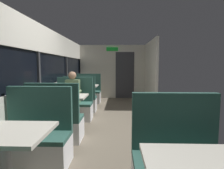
# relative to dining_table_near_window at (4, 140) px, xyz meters

# --- Properties ---
(ground_plane) EXTENTS (3.30, 9.20, 0.02)m
(ground_plane) POSITION_rel_dining_table_near_window_xyz_m (0.89, 2.09, -0.65)
(ground_plane) COLOR #665B4C
(carriage_window_panel_left) EXTENTS (0.09, 8.48, 2.30)m
(carriage_window_panel_left) POSITION_rel_dining_table_near_window_xyz_m (-0.56, 2.09, 0.47)
(carriage_window_panel_left) COLOR beige
(carriage_window_panel_left) RESTS_ON ground_plane
(carriage_end_bulkhead) EXTENTS (2.90, 0.11, 2.30)m
(carriage_end_bulkhead) POSITION_rel_dining_table_near_window_xyz_m (0.95, 6.28, 0.50)
(carriage_end_bulkhead) COLOR beige
(carriage_end_bulkhead) RESTS_ON ground_plane
(carriage_aisle_panel_right) EXTENTS (0.08, 2.40, 2.30)m
(carriage_aisle_panel_right) POSITION_rel_dining_table_near_window_xyz_m (2.34, 5.09, 0.51)
(carriage_aisle_panel_right) COLOR beige
(carriage_aisle_panel_right) RESTS_ON ground_plane
(dining_table_near_window) EXTENTS (0.90, 0.70, 0.74)m
(dining_table_near_window) POSITION_rel_dining_table_near_window_xyz_m (0.00, 0.00, 0.00)
(dining_table_near_window) COLOR #9E9EA3
(dining_table_near_window) RESTS_ON ground_plane
(bench_near_window_facing_entry) EXTENTS (0.95, 0.50, 1.10)m
(bench_near_window_facing_entry) POSITION_rel_dining_table_near_window_xyz_m (0.00, 0.70, -0.31)
(bench_near_window_facing_entry) COLOR silver
(bench_near_window_facing_entry) RESTS_ON ground_plane
(dining_table_mid_window) EXTENTS (0.90, 0.70, 0.74)m
(dining_table_mid_window) POSITION_rel_dining_table_near_window_xyz_m (0.00, 2.24, 0.00)
(dining_table_mid_window) COLOR #9E9EA3
(dining_table_mid_window) RESTS_ON ground_plane
(bench_mid_window_facing_end) EXTENTS (0.95, 0.50, 1.10)m
(bench_mid_window_facing_end) POSITION_rel_dining_table_near_window_xyz_m (0.00, 1.54, -0.31)
(bench_mid_window_facing_end) COLOR silver
(bench_mid_window_facing_end) RESTS_ON ground_plane
(bench_mid_window_facing_entry) EXTENTS (0.95, 0.50, 1.10)m
(bench_mid_window_facing_entry) POSITION_rel_dining_table_near_window_xyz_m (0.00, 2.94, -0.31)
(bench_mid_window_facing_entry) COLOR silver
(bench_mid_window_facing_entry) RESTS_ON ground_plane
(dining_table_far_window) EXTENTS (0.90, 0.70, 0.74)m
(dining_table_far_window) POSITION_rel_dining_table_near_window_xyz_m (0.00, 4.47, 0.00)
(dining_table_far_window) COLOR #9E9EA3
(dining_table_far_window) RESTS_ON ground_plane
(bench_far_window_facing_end) EXTENTS (0.95, 0.50, 1.10)m
(bench_far_window_facing_end) POSITION_rel_dining_table_near_window_xyz_m (0.00, 3.78, -0.31)
(bench_far_window_facing_end) COLOR silver
(bench_far_window_facing_end) RESTS_ON ground_plane
(bench_far_window_facing_entry) EXTENTS (0.95, 0.50, 1.10)m
(bench_far_window_facing_entry) POSITION_rel_dining_table_near_window_xyz_m (0.00, 5.17, -0.31)
(bench_far_window_facing_entry) COLOR silver
(bench_far_window_facing_entry) RESTS_ON ground_plane
(bench_front_aisle_facing_entry) EXTENTS (0.95, 0.50, 1.10)m
(bench_front_aisle_facing_entry) POSITION_rel_dining_table_near_window_xyz_m (1.79, 0.10, -0.31)
(bench_front_aisle_facing_entry) COLOR silver
(bench_front_aisle_facing_entry) RESTS_ON ground_plane
(seated_passenger) EXTENTS (0.47, 0.55, 1.26)m
(seated_passenger) POSITION_rel_dining_table_near_window_xyz_m (0.00, 2.86, -0.10)
(seated_passenger) COLOR #26262D
(seated_passenger) RESTS_ON ground_plane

